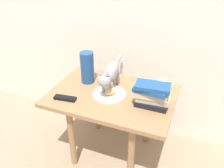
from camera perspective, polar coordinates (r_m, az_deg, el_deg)
The scene contains 10 objects.
ground_plane at distance 1.98m, azimuth -0.00°, elevation -15.81°, with size 6.00×6.00×0.00m, color gray.
back_panel at distance 1.79m, azimuth 5.20°, elevation 19.69°, with size 4.00×0.04×2.20m, color silver.
side_table at distance 1.67m, azimuth -0.00°, elevation -4.51°, with size 0.85×0.59×0.55m.
plate at distance 1.61m, azimuth -0.65°, elevation -2.49°, with size 0.23×0.23×0.01m, color silver.
bread_roll at distance 1.59m, azimuth -0.37°, elevation -1.72°, with size 0.08×0.06×0.05m, color #E0BC7A.
cat at distance 1.60m, azimuth -0.52°, elevation 2.46°, with size 0.12×0.48×0.23m.
book_stack at distance 1.49m, azimuth 9.60°, elevation -2.55°, with size 0.23×0.15×0.16m.
green_vase at distance 1.73m, azimuth -6.02°, elevation 3.99°, with size 0.10×0.10×0.23m, color navy.
candle_jar at distance 1.68m, azimuth 12.16°, elevation -0.57°, with size 0.07×0.07×0.08m.
tv_remote at distance 1.60m, azimuth -11.29°, elevation -3.40°, with size 0.15×0.04×0.02m, color black.
Camera 1 is at (0.50, -1.27, 1.43)m, focal length 37.72 mm.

